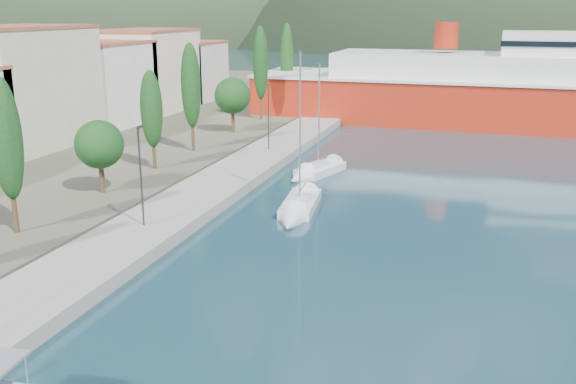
% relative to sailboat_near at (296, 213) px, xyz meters
% --- Properties ---
extents(ground, '(1400.00, 1400.00, 0.00)m').
position_rel_sailboat_near_xyz_m(ground, '(1.38, 100.00, -0.29)').
color(ground, '#1B3C48').
extents(quay, '(5.00, 88.00, 0.80)m').
position_rel_sailboat_near_xyz_m(quay, '(-7.62, 6.00, 0.11)').
color(quay, gray).
rests_on(quay, ground).
extents(town_buildings, '(9.20, 69.20, 11.30)m').
position_rel_sailboat_near_xyz_m(town_buildings, '(-30.62, 16.91, 5.28)').
color(town_buildings, beige).
rests_on(town_buildings, land_strip).
extents(tree_row, '(3.82, 62.26, 11.06)m').
position_rel_sailboat_near_xyz_m(tree_row, '(-14.29, 13.01, 5.54)').
color(tree_row, '#47301E').
rests_on(tree_row, land_strip).
extents(lamp_posts, '(0.15, 45.79, 6.06)m').
position_rel_sailboat_near_xyz_m(lamp_posts, '(-7.62, -6.41, 3.80)').
color(lamp_posts, '#2D2D33').
rests_on(lamp_posts, quay).
extents(sailboat_near, '(3.08, 8.31, 11.68)m').
position_rel_sailboat_near_xyz_m(sailboat_near, '(0.00, 0.00, 0.00)').
color(sailboat_near, silver).
rests_on(sailboat_near, ground).
extents(sailboat_mid, '(4.12, 7.19, 10.07)m').
position_rel_sailboat_near_xyz_m(sailboat_mid, '(-1.97, 10.42, -0.00)').
color(sailboat_mid, silver).
rests_on(sailboat_mid, ground).
extents(ferry, '(63.40, 13.76, 12.58)m').
position_rel_sailboat_near_xyz_m(ferry, '(15.08, 41.49, 3.54)').
color(ferry, '#AE2512').
rests_on(ferry, ground).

